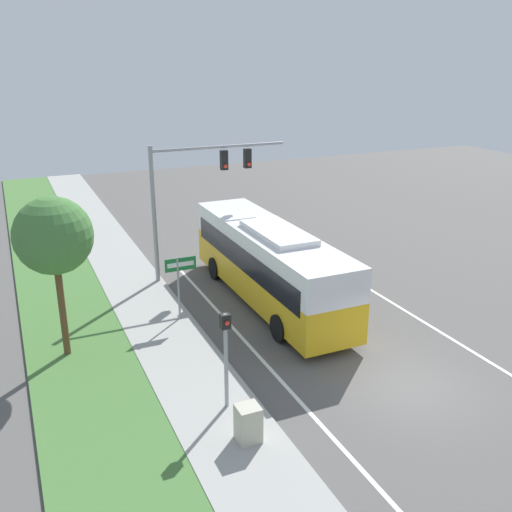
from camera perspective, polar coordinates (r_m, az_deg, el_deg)
The scene contains 11 objects.
ground_plane at distance 19.51m, azimuth 15.00°, elevation -12.53°, with size 80.00×80.00×0.00m, color #565451.
sidewalk at distance 16.77m, azimuth -2.62°, elevation -17.40°, with size 2.80×80.00×0.12m.
grass_verge at distance 16.15m, azimuth -13.90°, elevation -19.75°, with size 3.60×80.00×0.10m.
lane_divider_near at distance 17.72m, azimuth 5.52°, elevation -15.43°, with size 0.14×30.00×0.01m.
lane_divider_far at distance 21.74m, azimuth 22.56°, elevation -9.91°, with size 0.14×30.00×0.01m.
bus at distance 24.20m, azimuth 1.30°, elevation -0.45°, with size 2.68×11.18×3.49m.
signal_gantry at distance 26.44m, azimuth -6.13°, elevation 7.27°, with size 6.52×0.41×6.42m.
pedestrian_signal at distance 16.75m, azimuth -3.04°, elevation -8.98°, with size 0.28×0.34×3.16m.
street_sign at distance 22.58m, azimuth -7.64°, elevation -1.97°, with size 1.26×0.08×2.73m.
utility_cabinet at distance 16.16m, azimuth -0.78°, elevation -16.39°, with size 0.63×0.61×1.06m.
roadside_tree at distance 20.00m, azimuth -19.60°, elevation 1.85°, with size 2.62×2.62×5.70m.
Camera 1 is at (-11.01, -12.55, 10.09)m, focal length 40.00 mm.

